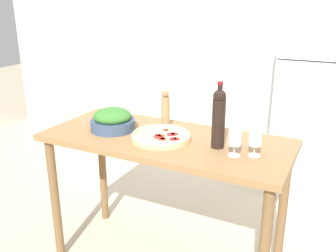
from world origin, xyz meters
name	(u,v)px	position (x,y,z in m)	size (l,w,h in m)	color
wall_back	(252,37)	(0.00, 1.92, 1.30)	(6.40, 0.08, 2.60)	silver
refrigerator	(320,99)	(0.72, 1.54, 0.84)	(0.68, 0.69, 1.68)	white
prep_counter	(166,156)	(0.00, 0.00, 0.77)	(1.47, 0.64, 0.89)	olive
wine_bottle	(219,117)	(0.33, -0.01, 1.06)	(0.07, 0.07, 0.37)	black
wine_glass_near	(235,139)	(0.44, -0.08, 0.98)	(0.07, 0.07, 0.14)	silver
wine_glass_far	(255,139)	(0.54, -0.04, 0.98)	(0.07, 0.07, 0.14)	silver
pepper_mill	(165,109)	(-0.09, 0.18, 1.00)	(0.05, 0.05, 0.24)	#AD7F51
salad_bowl	(113,120)	(-0.36, -0.03, 0.95)	(0.28, 0.28, 0.14)	#384C6B
homemade_pizza	(161,136)	(-0.01, -0.04, 0.91)	(0.35, 0.35, 0.04)	#DBC189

